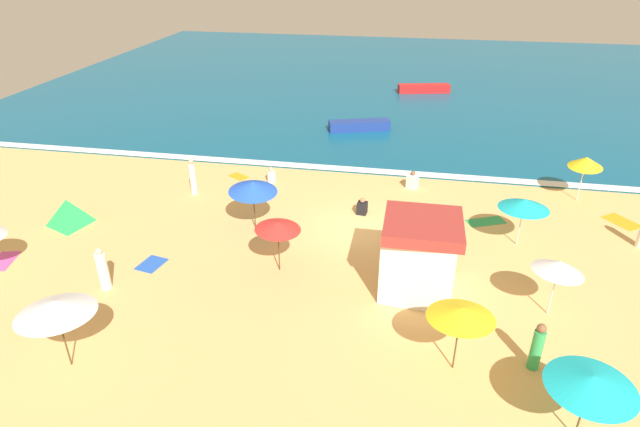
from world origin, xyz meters
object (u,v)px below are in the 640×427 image
object	(u,v)px
beachgoer_3	(362,207)
beachgoer_5	(103,270)
beach_umbrella_4	(524,204)
beachgoer_0	(537,347)
beach_umbrella_2	(586,162)
beachgoer_4	(412,181)
small_boat_1	(424,88)
small_boat_0	(359,125)
beach_umbrella_3	(278,226)
beachgoer_2	(271,175)
beach_umbrella_9	(55,307)
beach_umbrella_0	(559,267)
lifeguard_cabana	(420,255)
beach_umbrella_1	(253,187)
beachgoer_6	(193,177)
beach_umbrella_7	(461,313)
beach_umbrella_8	(592,382)
beach_tent	(69,211)

from	to	relation	value
beachgoer_3	beachgoer_5	xyz separation A→B (m)	(-8.50, -7.50, 0.45)
beach_umbrella_4	beachgoer_3	xyz separation A→B (m)	(-6.64, 1.54, -1.54)
beach_umbrella_4	beachgoer_0	bearing A→B (deg)	-94.34
beach_umbrella_2	beachgoer_3	xyz separation A→B (m)	(-10.13, -3.35, -1.64)
beachgoer_4	small_boat_1	world-z (taller)	beachgoer_4
beachgoer_0	beachgoer_5	world-z (taller)	beachgoer_5
beachgoer_4	small_boat_0	size ratio (longest dim) A/B	0.23
beach_umbrella_3	beachgoer_0	world-z (taller)	beach_umbrella_3
beachgoer_2	beach_umbrella_9	bearing A→B (deg)	-99.71
beach_umbrella_0	beach_umbrella_9	bearing A→B (deg)	-160.46
lifeguard_cabana	beach_umbrella_9	size ratio (longest dim) A/B	1.00
beach_umbrella_0	beach_umbrella_1	size ratio (longest dim) A/B	0.79
beach_umbrella_2	small_boat_0	distance (m)	14.32
beach_umbrella_2	small_boat_1	bearing A→B (deg)	112.09
beach_umbrella_1	beachgoer_4	size ratio (longest dim) A/B	3.20
beachgoer_5	beachgoer_6	xyz separation A→B (m)	(0.05, 8.08, 0.11)
beach_umbrella_3	beach_umbrella_7	bearing A→B (deg)	-32.85
beach_umbrella_7	beachgoer_2	bearing A→B (deg)	126.37
beach_umbrella_9	beach_umbrella_8	bearing A→B (deg)	0.14
beach_umbrella_9	beachgoer_5	size ratio (longest dim) A/B	1.70
small_boat_1	lifeguard_cabana	bearing A→B (deg)	-89.89
beach_umbrella_0	beachgoer_4	xyz separation A→B (m)	(-4.84, 9.38, -1.50)
beach_umbrella_1	beachgoer_5	world-z (taller)	beach_umbrella_1
beach_umbrella_0	beachgoer_6	bearing A→B (deg)	156.63
beach_umbrella_1	beachgoer_5	bearing A→B (deg)	-127.22
beach_umbrella_1	beach_umbrella_0	bearing A→B (deg)	-18.86
beach_umbrella_4	beachgoer_4	distance (m)	6.73
beachgoer_5	beachgoer_0	bearing A→B (deg)	-5.29
beach_umbrella_8	beach_umbrella_3	bearing A→B (deg)	147.18
beachgoer_5	beach_tent	bearing A→B (deg)	134.91
lifeguard_cabana	beach_umbrella_4	distance (m)	5.67
beachgoer_4	beach_umbrella_4	bearing A→B (deg)	-47.29
beach_umbrella_4	beach_tent	bearing A→B (deg)	-174.84
beach_umbrella_2	beachgoer_4	bearing A→B (deg)	-179.51
lifeguard_cabana	beach_umbrella_7	xyz separation A→B (m)	(1.13, -3.77, 0.58)
beachgoer_2	small_boat_1	bearing A→B (deg)	68.37
beachgoer_5	small_boat_0	size ratio (longest dim) A/B	0.41
beach_umbrella_7	beachgoer_5	bearing A→B (deg)	171.66
beach_umbrella_1	beachgoer_2	distance (m)	5.18
beach_tent	small_boat_0	size ratio (longest dim) A/B	0.55
beach_umbrella_9	small_boat_0	distance (m)	23.62
beach_umbrella_9	small_boat_1	world-z (taller)	beach_umbrella_9
beach_umbrella_3	small_boat_1	world-z (taller)	beach_umbrella_3
lifeguard_cabana	beach_umbrella_2	size ratio (longest dim) A/B	1.24
beachgoer_6	beach_umbrella_4	bearing A→B (deg)	-8.03
small_boat_0	beach_umbrella_7	bearing A→B (deg)	-75.84
beach_umbrella_2	beach_tent	xyz separation A→B (m)	(-22.83, -6.64, -1.39)
beach_umbrella_0	beachgoer_2	distance (m)	15.04
beach_umbrella_9	beachgoer_0	bearing A→B (deg)	10.03
beachgoer_3	beachgoer_2	bearing A→B (deg)	151.98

